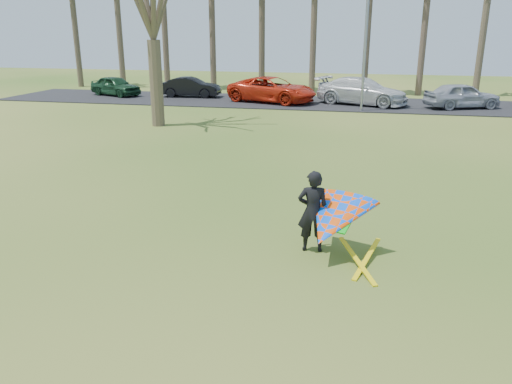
% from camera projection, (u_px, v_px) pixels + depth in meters
% --- Properties ---
extents(ground, '(100.00, 100.00, 0.00)m').
position_uv_depth(ground, '(234.00, 275.00, 9.89)').
color(ground, '#1F5111').
rests_on(ground, ground).
extents(parking_strip, '(46.00, 7.00, 0.06)m').
position_uv_depth(parking_strip, '(331.00, 103.00, 33.10)').
color(parking_strip, black).
rests_on(parking_strip, ground).
extents(streetlight, '(2.28, 0.18, 8.00)m').
position_uv_depth(streetlight, '(369.00, 33.00, 28.50)').
color(streetlight, gray).
rests_on(streetlight, ground).
extents(car_0, '(4.45, 3.11, 1.41)m').
position_uv_depth(car_0, '(115.00, 86.00, 36.57)').
color(car_0, '#193E23').
rests_on(car_0, parking_strip).
extents(car_1, '(4.31, 1.71, 1.40)m').
position_uv_depth(car_1, '(191.00, 87.00, 35.81)').
color(car_1, black).
rests_on(car_1, parking_strip).
extents(car_2, '(6.52, 4.52, 1.65)m').
position_uv_depth(car_2, '(272.00, 90.00, 33.16)').
color(car_2, red).
rests_on(car_2, parking_strip).
extents(car_3, '(6.34, 4.26, 1.71)m').
position_uv_depth(car_3, '(362.00, 91.00, 32.11)').
color(car_3, silver).
rests_on(car_3, parking_strip).
extents(car_4, '(4.90, 3.40, 1.55)m').
position_uv_depth(car_4, '(462.00, 95.00, 30.55)').
color(car_4, '#9DA1AA').
rests_on(car_4, parking_strip).
extents(kite_flyer, '(2.13, 2.39, 2.02)m').
position_uv_depth(kite_flyer, '(330.00, 219.00, 10.47)').
color(kite_flyer, black).
rests_on(kite_flyer, ground).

